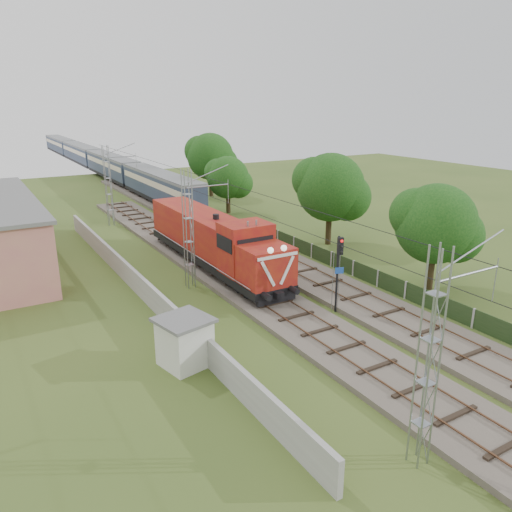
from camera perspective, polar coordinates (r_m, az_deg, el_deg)
ground at (r=26.49m, az=9.32°, el=-10.36°), size 140.00×140.00×0.00m
track_main at (r=31.53m, az=1.20°, el=-5.04°), size 4.20×70.00×0.45m
track_side at (r=44.55m, az=-2.12°, el=1.77°), size 4.20×80.00×0.45m
catenary at (r=33.26m, az=-7.65°, el=3.04°), size 3.31×70.00×8.00m
boundary_wall at (r=33.10m, az=-13.08°, el=-3.34°), size 0.25×40.00×1.50m
fence at (r=33.35m, az=16.73°, el=-3.75°), size 0.12×32.00×1.20m
locomotive at (r=37.06m, az=-4.87°, el=1.86°), size 3.12×17.79×4.52m
coach_rake at (r=92.08m, az=-17.91°, el=10.56°), size 2.85×85.18×3.30m
signal_post at (r=29.49m, az=9.45°, el=-0.55°), size 0.50×0.41×4.73m
relay_hut at (r=24.37m, az=-8.16°, el=-9.66°), size 2.81×2.81×2.43m
tree_a at (r=34.57m, az=19.92°, el=3.39°), size 5.51×5.25×7.14m
tree_b at (r=43.55m, az=8.58°, el=7.68°), size 6.14×5.85×7.96m
tree_c at (r=55.65m, az=-3.18°, el=8.90°), size 4.88×4.65×6.33m
tree_d at (r=65.85m, az=-5.18°, el=11.20°), size 6.29×5.99×8.15m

